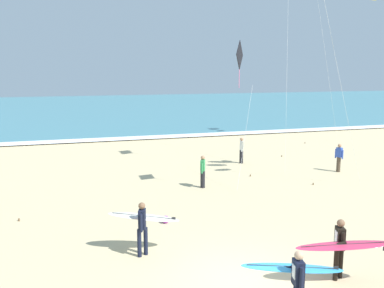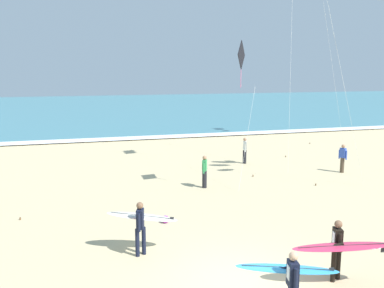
{
  "view_description": "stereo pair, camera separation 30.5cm",
  "coord_description": "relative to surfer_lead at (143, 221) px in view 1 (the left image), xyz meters",
  "views": [
    {
      "loc": [
        -4.48,
        -9.71,
        5.66
      ],
      "look_at": [
        0.08,
        5.1,
        2.93
      ],
      "focal_mm": 39.65,
      "sensor_mm": 36.0,
      "label": 1
    },
    {
      "loc": [
        -4.19,
        -9.8,
        5.66
      ],
      "look_at": [
        0.08,
        5.1,
        2.93
      ],
      "focal_mm": 39.65,
      "sensor_mm": 36.0,
      "label": 2
    }
  ],
  "objects": [
    {
      "name": "bystander_green_top",
      "position": [
        4.14,
        6.52,
        -0.24
      ],
      "size": [
        0.31,
        0.45,
        1.59
      ],
      "color": "black",
      "rests_on": "ground"
    },
    {
      "name": "surfer_trailing",
      "position": [
        2.68,
        -4.46,
        -0.0
      ],
      "size": [
        2.52,
        1.12,
        1.71
      ],
      "color": "black",
      "rests_on": "ground"
    },
    {
      "name": "shoreline_foam",
      "position": [
        2.26,
        22.11,
        -0.96
      ],
      "size": [
        160.0,
        1.79,
        0.01
      ],
      "primitive_type": "cube",
      "color": "white",
      "rests_on": "ocean_water"
    },
    {
      "name": "surfer_third",
      "position": [
        4.72,
        -3.38,
        0.0
      ],
      "size": [
        2.61,
        1.32,
        1.71
      ],
      "color": "black",
      "rests_on": "ground"
    },
    {
      "name": "bystander_white_top",
      "position": [
        8.14,
        11.01,
        -0.24
      ],
      "size": [
        0.27,
        0.48,
        1.59
      ],
      "color": "black",
      "rests_on": "ground"
    },
    {
      "name": "ground_plane",
      "position": [
        2.26,
        -2.65,
        -1.05
      ],
      "size": [
        160.0,
        160.0,
        0.0
      ],
      "primitive_type": "plane",
      "color": "#CCB789"
    },
    {
      "name": "beach_ball",
      "position": [
        1.28,
        2.36,
        -0.91
      ],
      "size": [
        0.28,
        0.28,
        0.28
      ],
      "primitive_type": "sphere",
      "color": "purple",
      "rests_on": "ground"
    },
    {
      "name": "bystander_blue_top",
      "position": [
        12.45,
        7.36,
        -0.24
      ],
      "size": [
        0.3,
        0.46,
        1.59
      ],
      "color": "#4C3D2D",
      "rests_on": "ground"
    },
    {
      "name": "surfer_lead",
      "position": [
        0.0,
        0.0,
        0.0
      ],
      "size": [
        2.3,
        1.25,
        1.71
      ],
      "color": "black",
      "rests_on": "ground"
    },
    {
      "name": "kite_diamond_charcoal_distant",
      "position": [
        5.46,
        5.33,
        5.06
      ],
      "size": [
        2.3,
        3.14,
        6.93
      ],
      "color": "black",
      "rests_on": "ground"
    },
    {
      "name": "ocean_water",
      "position": [
        2.26,
        51.81,
        -1.01
      ],
      "size": [
        160.0,
        60.0,
        0.08
      ],
      "primitive_type": "cube",
      "color": "teal",
      "rests_on": "ground"
    }
  ]
}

